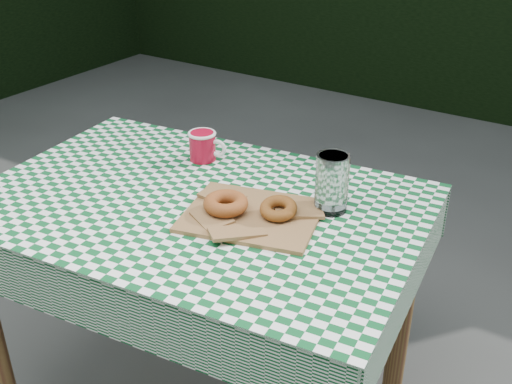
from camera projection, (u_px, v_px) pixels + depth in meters
ground at (193, 362)px, 2.10m from camera, size 60.00×60.00×0.00m
table at (203, 319)px, 1.72m from camera, size 1.17×0.85×0.75m
tablecloth at (197, 201)px, 1.54m from camera, size 1.20×0.87×0.01m
paper_bag at (252, 214)px, 1.46m from camera, size 0.37×0.32×0.02m
bagel_front at (226, 203)px, 1.46m from camera, size 0.11×0.11×0.03m
bagel_back at (278, 208)px, 1.44m from camera, size 0.10×0.10×0.03m
coffee_mug at (202, 146)px, 1.74m from camera, size 0.18×0.18×0.08m
drinking_glass at (332, 183)px, 1.47m from camera, size 0.10×0.10×0.15m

